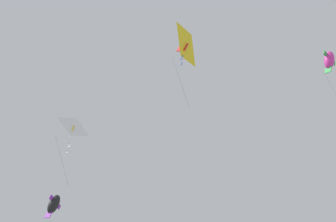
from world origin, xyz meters
The scene contains 4 objects.
kite_fish_upper_right centered at (10.42, 6.18, 26.27)m, with size 2.06×1.52×6.21m.
kite_delta_mid_left centered at (3.80, 8.61, 27.83)m, with size 1.25×1.99×5.27m.
kite_fish_far_centre centered at (-8.73, -9.67, 39.03)m, with size 1.78×1.87×6.00m.
kite_delta_near_right centered at (-7.86, 7.45, 25.31)m, with size 1.70×2.30×5.73m.
Camera 1 is at (-18.97, 17.31, 0.50)m, focal length 52.03 mm.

